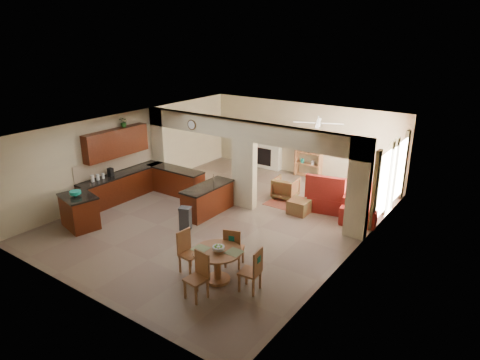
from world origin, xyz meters
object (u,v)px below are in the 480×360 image
Objects in this scene: sofa at (364,200)px; armchair at (286,188)px; kitchen_island at (79,211)px; dining_table at (217,261)px.

sofa is 2.60m from armchair.
kitchen_island is 1.63× the size of armchair.
kitchen_island is 4.95m from dining_table.
dining_table is at bearing 97.63° from armchair.
armchair is (3.72, 5.38, -0.13)m from kitchen_island.
kitchen_island reaches higher than sofa.
sofa is at bearing 55.64° from kitchen_island.
kitchen_island is 0.48× the size of sofa.
kitchen_island is 8.55m from sofa.
kitchen_island is at bearing 120.98° from sofa.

